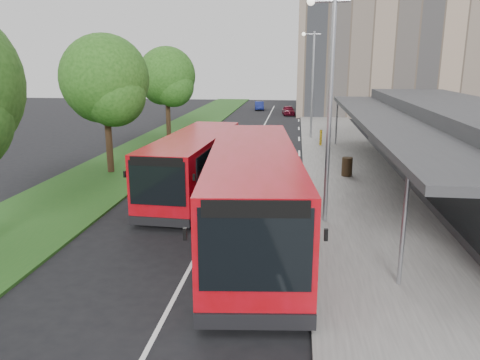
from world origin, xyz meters
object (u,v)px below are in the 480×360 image
Objects in this scene: tree_mid at (105,85)px; bus_second at (194,165)px; bus_main at (253,195)px; car_far at (259,106)px; tree_far at (167,80)px; bollard at (321,138)px; lamp_post_near at (328,98)px; litter_bin at (347,167)px; car_near at (288,110)px; lamp_post_far at (312,78)px.

tree_mid is 7.43m from bus_second.
bus_main is 3.70× the size of car_far.
tree_far is 12.72m from bollard.
bollard is 26.76m from car_far.
lamp_post_near reaches higher than tree_mid.
tree_mid is 13.17m from lamp_post_near.
bus_second reaches higher than bollard.
tree_far is 7.27× the size of litter_bin.
bus_second is at bearing -151.41° from litter_bin.
car_near is (9.14, 29.81, -4.25)m from tree_mid.
bus_main is (8.68, -21.20, -2.93)m from tree_far.
lamp_post_near is 4.46m from bus_main.
bus_main reaches higher than bus_second.
lamp_post_near reaches higher than car_near.
car_far is (-0.14, 39.04, -0.90)m from bus_second.
tree_far is 20.42m from car_near.
car_far is (-3.77, 5.54, -0.02)m from car_near.
tree_far is 22.06m from lamp_post_near.
bus_main is 3.66× the size of car_near.
bus_main is at bearing -96.30° from lamp_post_far.
tree_mid is 15.63m from bollard.
car_near is (3.64, 33.50, -0.88)m from bus_second.
bollard is 0.35× the size of car_near.
car_near is at bearing 87.05° from bus_second.
tree_far is 11.17m from lamp_post_far.
litter_bin is 0.88× the size of bollard.
bus_main is at bearing -56.74° from bus_second.
lamp_post_far is at bearing 100.92° from bollard.
lamp_post_near is at bearing -32.36° from tree_mid.
lamp_post_near is at bearing 35.54° from bus_main.
lamp_post_far is at bearing 97.27° from litter_bin.
tree_far is 0.61× the size of bus_main.
lamp_post_far is at bearing -81.42° from car_far.
tree_mid is 2.33× the size of car_near.
lamp_post_near is at bearing -92.40° from bollard.
bus_main is at bearing -97.06° from car_near.
bus_second is (-5.63, 3.36, -3.30)m from lamp_post_near.
car_near is 6.70m from car_far.
car_far is at bearing 81.37° from tree_mid.
tree_mid is at bearing 127.55° from bus_main.
litter_bin is at bearing -83.97° from car_far.
lamp_post_far reaches higher than tree_mid.
tree_mid is 7.57× the size of litter_bin.
tree_mid is 17.07m from lamp_post_far.
bus_second is 8.29m from litter_bin.
lamp_post_far is 2.51× the size of car_near.
car_near is 1.01× the size of car_far.
tree_far is 2.26× the size of car_far.
bus_second is (5.50, -15.69, -3.18)m from tree_far.
litter_bin is at bearing 31.83° from bus_second.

